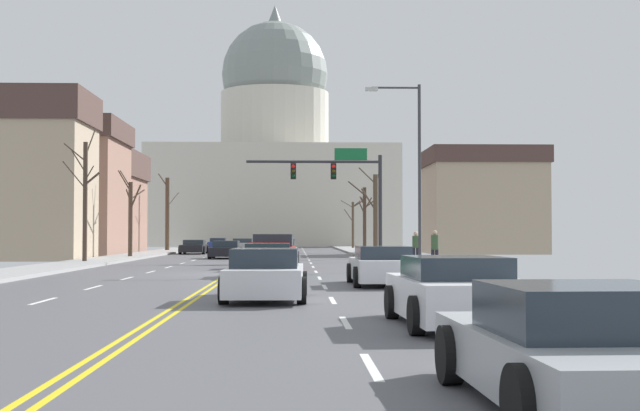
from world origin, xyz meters
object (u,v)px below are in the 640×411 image
Objects in this scene: sedan_oncoming_03 at (218,244)px; sedan_oncoming_02 at (243,245)px; street_lamp_right at (412,158)px; sedan_near_05 at (454,292)px; sedan_oncoming_00 at (226,250)px; sedan_near_04 at (266,276)px; sedan_oncoming_01 at (194,247)px; sedan_near_02 at (268,261)px; pedestrian_01 at (435,246)px; sedan_near_03 at (382,266)px; sedan_near_00 at (280,252)px; sedan_near_06 at (581,351)px; pedestrian_00 at (416,246)px; pickup_truck_near_01 at (273,253)px; signal_gantry at (342,180)px.

sedan_oncoming_02 is at bearing -75.62° from sedan_oncoming_03.
street_lamp_right is 23.66m from sedan_near_05.
sedan_near_04 is at bearing -83.91° from sedan_oncoming_00.
sedan_oncoming_01 is 9.17m from sedan_oncoming_02.
street_lamp_right is 1.75× the size of sedan_oncoming_03.
sedan_near_02 is 11.60m from sedan_near_04.
sedan_near_04 is 1.00× the size of sedan_oncoming_03.
sedan_near_05 reaches higher than sedan_oncoming_03.
sedan_oncoming_00 is at bearing 96.09° from sedan_near_04.
sedan_oncoming_00 is at bearing -89.74° from sedan_oncoming_02.
pedestrian_01 is (14.46, -50.78, 0.50)m from sedan_oncoming_03.
sedan_oncoming_02 is 39.02m from pedestrian_01.
sedan_oncoming_03 is at bearing 95.89° from sedan_oncoming_00.
sedan_near_02 is at bearing 123.56° from sedan_near_03.
sedan_oncoming_02 is at bearing 97.11° from sedan_near_00.
sedan_oncoming_02 is (-9.84, 38.68, -4.44)m from street_lamp_right.
pedestrian_01 is at bearing -63.47° from sedan_oncoming_01.
sedan_oncoming_02 reaches higher than sedan_near_06.
pedestrian_01 reaches higher than sedan_near_03.
sedan_near_04 is 35.14m from sedan_oncoming_00.
sedan_near_04 is (-6.01, -17.00, -4.41)m from street_lamp_right.
sedan_near_05 is 7.18m from sedan_near_06.
pedestrian_00 reaches higher than sedan_oncoming_01.
sedan_oncoming_00 is (-3.69, 9.65, -0.07)m from sedan_near_00.
street_lamp_right is at bearing -75.71° from sedan_oncoming_03.
sedan_oncoming_03 reaches higher than sedan_oncoming_01.
signal_gantry is at bearing 69.52° from pickup_truck_near_01.
sedan_near_02 is 44.23m from sedan_oncoming_02.
pedestrian_00 reaches higher than sedan_near_04.
pickup_truck_near_01 is 1.20× the size of sedan_near_06.
sedan_near_06 is 31.78m from pedestrian_01.
pickup_truck_near_01 is 6.90m from sedan_near_02.
pedestrian_01 is (7.25, -7.04, 0.43)m from sedan_near_00.
signal_gantry reaches higher than sedan_oncoming_00.
sedan_oncoming_02 reaches higher than sedan_oncoming_00.
sedan_oncoming_01 is at bearing 116.53° from pedestrian_01.
street_lamp_right is 9.41m from sedan_near_02.
pedestrian_01 is (7.50, -0.23, 0.32)m from pickup_truck_near_01.
pickup_truck_near_01 is 18.49m from sedan_near_04.
sedan_near_05 is (3.53, -6.11, -0.00)m from sedan_near_04.
sedan_oncoming_00 is at bearing -74.09° from sedan_oncoming_01.
sedan_oncoming_00 is 0.90× the size of sedan_oncoming_02.
sedan_near_00 is 1.00× the size of sedan_near_05.
signal_gantry is 1.87× the size of sedan_oncoming_00.
pickup_truck_near_01 is at bearing 90.87° from sedan_near_04.
sedan_near_02 is 12.37m from pedestrian_00.
pickup_truck_near_01 is 37.37m from sedan_oncoming_02.
sedan_near_00 is at bearing 95.04° from sedan_near_06.
sedan_near_06 is at bearing -90.36° from sedan_near_03.
sedan_near_06 is at bearing -90.16° from signal_gantry.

